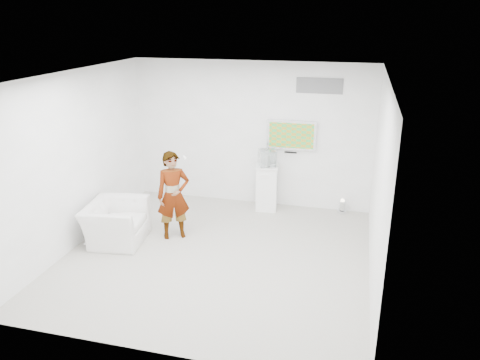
{
  "coord_description": "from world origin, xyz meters",
  "views": [
    {
      "loc": [
        2.12,
        -6.72,
        3.85
      ],
      "look_at": [
        0.25,
        0.6,
        1.17
      ],
      "focal_mm": 35.0,
      "sensor_mm": 36.0,
      "label": 1
    }
  ],
  "objects_px": {
    "pedestal": "(267,187)",
    "armchair": "(116,222)",
    "floor_uplight": "(342,206)",
    "tv": "(292,135)",
    "person": "(173,195)"
  },
  "relations": [
    {
      "from": "armchair",
      "to": "floor_uplight",
      "type": "height_order",
      "value": "armchair"
    },
    {
      "from": "tv",
      "to": "armchair",
      "type": "relative_size",
      "value": 0.91
    },
    {
      "from": "tv",
      "to": "armchair",
      "type": "xyz_separation_m",
      "value": [
        -2.75,
        -2.37,
        -1.19
      ]
    },
    {
      "from": "armchair",
      "to": "floor_uplight",
      "type": "distance_m",
      "value": 4.48
    },
    {
      "from": "pedestal",
      "to": "floor_uplight",
      "type": "xyz_separation_m",
      "value": [
        1.55,
        0.16,
        -0.33
      ]
    },
    {
      "from": "tv",
      "to": "floor_uplight",
      "type": "bearing_deg",
      "value": -5.34
    },
    {
      "from": "armchair",
      "to": "pedestal",
      "type": "relative_size",
      "value": 1.15
    },
    {
      "from": "person",
      "to": "floor_uplight",
      "type": "height_order",
      "value": "person"
    },
    {
      "from": "pedestal",
      "to": "armchair",
      "type": "bearing_deg",
      "value": -137.66
    },
    {
      "from": "tv",
      "to": "person",
      "type": "bearing_deg",
      "value": -132.85
    },
    {
      "from": "tv",
      "to": "pedestal",
      "type": "distance_m",
      "value": 1.19
    },
    {
      "from": "tv",
      "to": "person",
      "type": "distance_m",
      "value": 2.76
    },
    {
      "from": "person",
      "to": "armchair",
      "type": "distance_m",
      "value": 1.13
    },
    {
      "from": "armchair",
      "to": "pedestal",
      "type": "height_order",
      "value": "pedestal"
    },
    {
      "from": "person",
      "to": "armchair",
      "type": "xyz_separation_m",
      "value": [
        -0.95,
        -0.42,
        -0.45
      ]
    }
  ]
}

